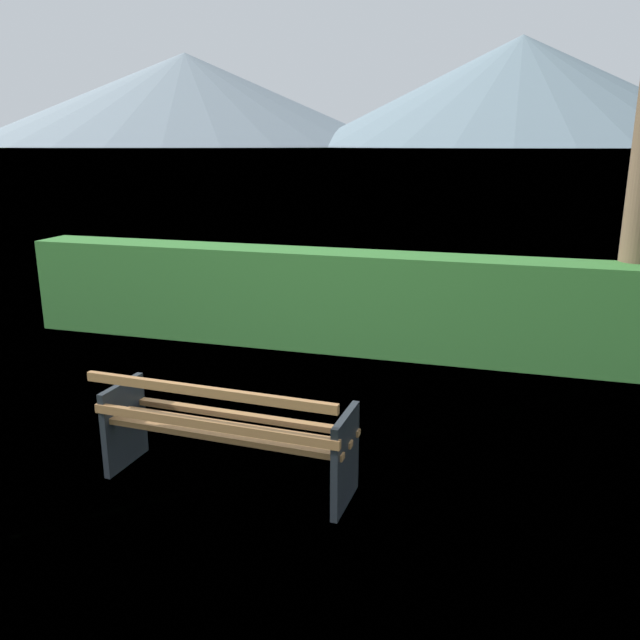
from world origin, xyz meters
name	(u,v)px	position (x,y,z in m)	size (l,w,h in m)	color
ground_plane	(231,481)	(0.00, 0.00, 0.00)	(1400.00, 1400.00, 0.00)	#567A38
water_surface	(513,149)	(0.00, 307.14, 0.00)	(620.00, 620.00, 0.00)	#7A99A8
park_bench	(225,432)	(0.00, -0.06, 0.43)	(1.90, 0.65, 0.87)	olive
hedge_row	(344,301)	(0.00, 3.38, 0.60)	(8.30, 0.61, 1.20)	#387A33
distant_hills	(512,92)	(-5.23, 553.42, 41.73)	(903.54, 401.10, 89.39)	gray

